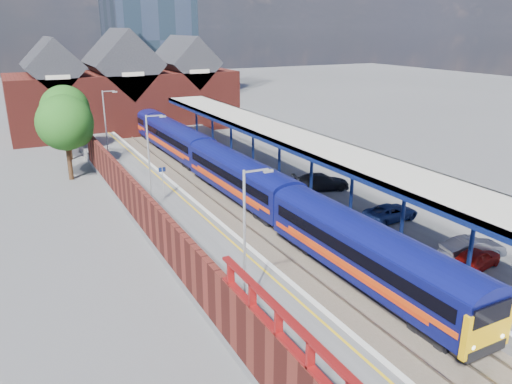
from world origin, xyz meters
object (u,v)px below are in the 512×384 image
lamp_post_c (151,156)px  parked_car_red (476,258)px  lamp_post_b (247,233)px  parked_car_blue (391,212)px  parked_car_dark (321,182)px  platform_sign (163,177)px  lamp_post_d (107,121)px  parked_car_silver (473,248)px  train (204,154)px

lamp_post_c → parked_car_red: 22.55m
lamp_post_b → parked_car_blue: 15.74m
lamp_post_b → parked_car_dark: size_ratio=1.48×
lamp_post_c → platform_sign: 3.34m
lamp_post_d → parked_car_silver: bearing=-66.6°
train → platform_sign: 10.04m
parked_car_red → parked_car_silver: parked_car_silver is taller
lamp_post_d → platform_sign: (1.36, -14.00, -2.30)m
platform_sign → parked_car_silver: size_ratio=0.66×
lamp_post_c → platform_sign: (1.36, 2.00, -2.30)m
lamp_post_b → platform_sign: 18.20m
parked_car_silver → parked_car_blue: 6.88m
platform_sign → parked_car_silver: 22.90m
lamp_post_d → parked_car_red: bearing=-68.6°
lamp_post_d → parked_car_red: size_ratio=1.92×
lamp_post_d → parked_car_silver: size_ratio=1.85×
parked_car_red → parked_car_dark: bearing=-13.7°
lamp_post_b → parked_car_silver: lamp_post_b is taller
lamp_post_c → parked_car_red: bearing=-53.5°
lamp_post_b → parked_car_blue: lamp_post_b is taller
lamp_post_b → parked_car_blue: size_ratio=1.71×
lamp_post_b → parked_car_dark: bearing=45.7°
parked_car_blue → train: bearing=15.0°
parked_car_red → parked_car_blue: size_ratio=0.89×
lamp_post_c → parked_car_red: size_ratio=1.92×
parked_car_red → platform_sign: bearing=18.5°
train → lamp_post_d: bearing=141.0°
lamp_post_d → parked_car_dark: lamp_post_d is taller
train → lamp_post_d: 10.51m
lamp_post_c → platform_sign: size_ratio=2.80×
lamp_post_c → parked_car_blue: lamp_post_c is taller
platform_sign → lamp_post_b: bearing=-94.3°
lamp_post_b → parked_car_red: (13.28, -1.92, -3.37)m
lamp_post_b → parked_car_dark: 19.80m
parked_car_blue → parked_car_dark: bearing=0.9°
train → parked_car_dark: 13.04m
train → parked_car_red: size_ratio=18.12×
platform_sign → parked_car_dark: platform_sign is taller
parked_car_blue → lamp_post_d: bearing=25.8°
parked_car_dark → platform_sign: bearing=86.5°
train → parked_car_dark: size_ratio=13.90×
train → platform_sign: (-6.49, -7.63, 0.57)m
train → parked_car_red: (5.42, -27.55, -0.50)m
lamp_post_d → parked_car_silver: 36.00m
parked_car_red → lamp_post_c: bearing=24.2°
parked_car_blue → lamp_post_b: bearing=110.2°
parked_car_red → parked_car_silver: (0.98, 1.03, 0.00)m
lamp_post_d → parked_car_silver: lamp_post_d is taller
lamp_post_d → parked_car_blue: 29.80m
lamp_post_d → lamp_post_c: bearing=-90.0°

